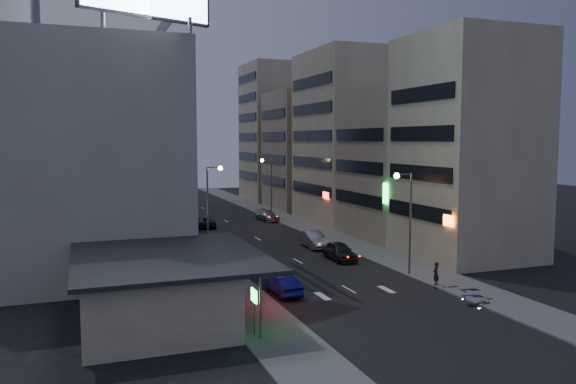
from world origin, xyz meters
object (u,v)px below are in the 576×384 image
parked_car_right_far (267,215)px  road_car_silver (248,259)px  parked_car_right_mid (313,240)px  scooter_silver_b (454,277)px  scooter_silver_a (488,290)px  parked_car_left (205,222)px  scooter_blue (481,286)px  road_car_blue (283,285)px  scooter_black_b (476,281)px  person (436,273)px  scooter_black_a (484,293)px  parked_car_right_near (340,251)px

parked_car_right_far → road_car_silver: bearing=-117.6°
parked_car_right_mid → scooter_silver_b: parked_car_right_mid is taller
scooter_silver_a → parked_car_right_mid: bearing=-11.1°
parked_car_right_far → scooter_silver_b: parked_car_right_far is taller
parked_car_left → parked_car_right_far: parked_car_right_far is taller
scooter_silver_a → scooter_blue: bearing=-13.1°
parked_car_right_mid → scooter_silver_a: size_ratio=2.98×
scooter_silver_a → scooter_silver_b: 3.42m
road_car_blue → scooter_black_b: (13.29, -3.75, 0.02)m
parked_car_right_far → person: 36.08m
scooter_silver_a → scooter_black_b: 2.18m
person → scooter_black_a: bearing=64.5°
road_car_silver → scooter_black_b: bearing=143.4°
parked_car_right_far → scooter_blue: parked_car_right_far is taller
scooter_black_a → scooter_silver_b: (0.70, 4.13, 0.04)m
parked_car_left → road_car_silver: (-1.29, -23.29, 0.15)m
scooter_silver_b → parked_car_right_mid: bearing=16.9°
parked_car_right_far → road_car_blue: size_ratio=1.14×
parked_car_right_mid → scooter_black_a: (3.09, -21.46, -0.10)m
road_car_blue → parked_car_right_mid: bearing=-122.0°
road_car_blue → scooter_blue: (12.49, -5.26, 0.05)m
road_car_blue → road_car_silver: bearing=-91.4°
parked_car_left → parked_car_right_far: size_ratio=1.02×
parked_car_right_near → road_car_silver: road_car_silver is taller
parked_car_right_near → road_car_silver: size_ratio=0.82×
parked_car_right_near → scooter_blue: size_ratio=2.32×
parked_car_left → scooter_silver_b: parked_car_left is taller
scooter_silver_a → scooter_black_b: (0.72, 2.05, 0.09)m
scooter_silver_b → parked_car_left: bearing=22.8°
scooter_black_a → scooter_silver_a: (0.85, 0.72, -0.08)m
person → scooter_black_a: size_ratio=0.90×
parked_car_right_near → road_car_silver: 8.67m
parked_car_right_mid → scooter_silver_b: 17.74m
person → scooter_black_b: (2.08, -1.87, -0.27)m
road_car_blue → parked_car_right_near: bearing=-136.2°
road_car_silver → scooter_blue: (12.58, -13.48, -0.09)m
person → scooter_black_a: 4.68m
parked_car_right_mid → scooter_silver_a: bearing=-78.0°
parked_car_right_near → parked_car_left: parked_car_right_near is taller
scooter_black_b → scooter_silver_b: 1.62m
parked_car_left → person: 34.86m
road_car_silver → road_car_blue: bearing=95.9°
scooter_black_a → parked_car_right_far: bearing=-10.7°
road_car_blue → scooter_blue: size_ratio=2.07×
scooter_blue → parked_car_right_near: bearing=37.2°
scooter_black_b → road_car_silver: bearing=56.6°
road_car_silver → scooter_black_a: bearing=133.9°
scooter_silver_a → scooter_silver_b: scooter_silver_b is taller
road_car_blue → scooter_silver_b: 12.64m
parked_car_left → scooter_silver_a: 39.01m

